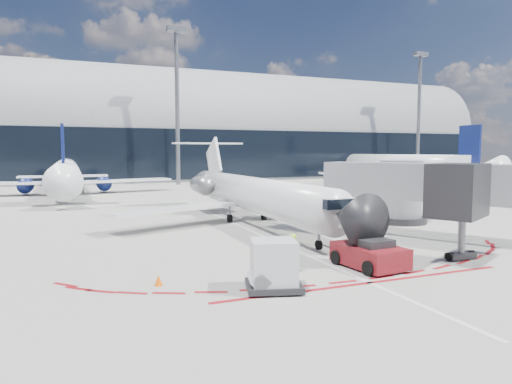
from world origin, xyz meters
name	(u,v)px	position (x,y,z in m)	size (l,w,h in m)	color
ground	(263,236)	(0.00, 0.00, 0.00)	(260.00, 260.00, 0.00)	gray
apron_centerline	(252,231)	(0.00, 2.00, 0.01)	(0.25, 40.00, 0.01)	silver
apron_stop_bar	(370,283)	(0.00, -11.50, 0.01)	(14.00, 0.25, 0.01)	maroon
terminal_building	(133,136)	(0.00, 64.97, 8.52)	(150.00, 24.15, 24.00)	#95999B
jet_bridge	(416,189)	(9.79, -3.01, 3.01)	(10.03, 15.20, 4.90)	gray
light_mast_centre	(177,109)	(5.00, 48.00, 12.50)	(0.70, 0.70, 25.00)	slate
light_mast_east	(419,117)	(55.00, 48.00, 12.50)	(0.70, 0.70, 25.00)	slate
regional_jet	(253,194)	(1.29, 4.97, 2.29)	(22.22, 27.40, 6.86)	white
pushback_tug	(370,254)	(1.53, -9.35, 0.62)	(2.58, 5.51, 1.41)	#620E11
ramp_worker	(292,254)	(-2.35, -8.88, 0.90)	(0.65, 0.43, 1.79)	#A0EA18
uld_container	(274,266)	(-4.17, -10.95, 1.00)	(2.58, 2.35, 2.02)	black
safety_cone_left	(159,280)	(-8.27, -8.57, 0.23)	(0.33, 0.33, 0.46)	#FF6105
bg_airliner_0	(65,154)	(-12.17, 37.01, 5.15)	(31.85, 33.73, 10.31)	white
bg_airliner_1	(399,150)	(42.82, 38.85, 5.84)	(36.12, 38.25, 11.69)	white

